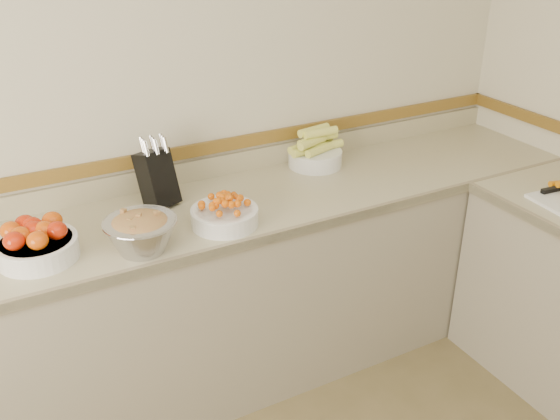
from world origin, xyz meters
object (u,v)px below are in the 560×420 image
corn_bowl (315,152)px  tomato_bowl (36,242)px  knife_block (157,177)px  cherry_tomato_bowl (224,213)px  rhubarb_bowl (141,232)px

corn_bowl → tomato_bowl: bearing=-168.4°
knife_block → tomato_bowl: knife_block is taller
cherry_tomato_bowl → corn_bowl: corn_bowl is taller
knife_block → corn_bowl: knife_block is taller
rhubarb_bowl → corn_bowl: bearing=22.2°
tomato_bowl → corn_bowl: corn_bowl is taller
knife_block → corn_bowl: 0.82m
tomato_bowl → rhubarb_bowl: size_ratio=1.07×
rhubarb_bowl → cherry_tomato_bowl: bearing=7.4°
cherry_tomato_bowl → rhubarb_bowl: rhubarb_bowl is taller
knife_block → rhubarb_bowl: (-0.18, -0.35, -0.05)m
tomato_bowl → rhubarb_bowl: rhubarb_bowl is taller
tomato_bowl → cherry_tomato_bowl: bearing=-6.7°
cherry_tomato_bowl → tomato_bowl: bearing=173.3°
cherry_tomato_bowl → corn_bowl: size_ratio=0.94×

